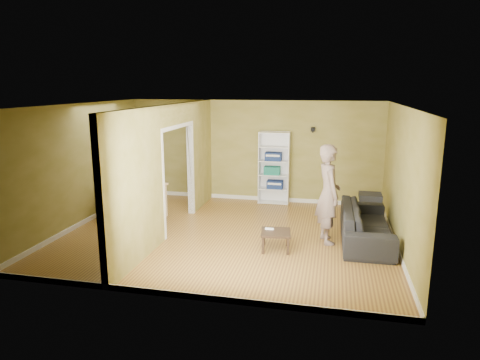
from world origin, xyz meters
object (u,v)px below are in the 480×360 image
bookshelf (274,168)px  sofa (366,219)px  chair_near (122,207)px  chair_far (145,194)px  chair_left (109,195)px  coffee_table (276,234)px  person (329,186)px  dining_table (135,188)px

bookshelf → sofa: bearing=-48.0°
chair_near → chair_far: size_ratio=1.02×
chair_near → chair_left: bearing=138.4°
chair_left → chair_near: size_ratio=1.10×
coffee_table → chair_far: (-3.36, 1.73, 0.14)m
person → chair_far: (-4.27, 1.10, -0.68)m
sofa → chair_near: chair_near is taller
person → dining_table: size_ratio=1.78×
person → dining_table: 4.32m
sofa → bookshelf: (-2.13, 2.36, 0.47)m
person → chair_left: person is taller
bookshelf → chair_left: bookshelf is taller
sofa → chair_left: 5.70m
coffee_table → chair_near: 3.41m
dining_table → chair_far: bearing=90.5°
person → coffee_table: (-0.91, -0.63, -0.82)m
sofa → coffee_table: bearing=117.0°
person → chair_left: bearing=64.8°
person → bookshelf: size_ratio=1.22×
sofa → bookshelf: bearing=41.5°
person → coffee_table: bearing=106.9°
person → chair_near: size_ratio=2.49×
bookshelf → chair_near: (-2.88, -2.66, -0.47)m
chair_near → coffee_table: bearing=-4.8°
dining_table → chair_left: size_ratio=1.27×
person → bookshelf: (-1.39, 2.59, -0.20)m
chair_near → person: bearing=5.6°
bookshelf → chair_near: 3.95m
sofa → person: bearing=106.6°
person → bookshelf: 2.95m
dining_table → chair_near: 0.69m
sofa → chair_far: size_ratio=2.64×
bookshelf → dining_table: size_ratio=1.46×
sofa → chair_far: 5.08m
coffee_table → chair_far: bearing=152.7°
sofa → chair_left: size_ratio=2.36×
person → chair_far: person is taller
person → chair_left: (-4.94, 0.63, -0.62)m
sofa → bookshelf: 3.22m
chair_near → chair_far: bearing=94.5°
bookshelf → chair_far: (-2.88, -1.49, -0.47)m
coffee_table → chair_far: 3.78m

